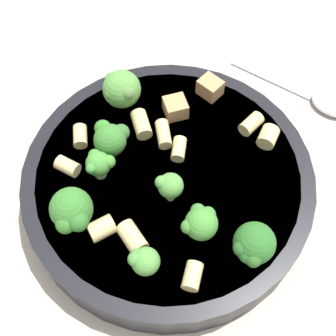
{
  "coord_description": "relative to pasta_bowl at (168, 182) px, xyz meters",
  "views": [
    {
      "loc": [
        -0.09,
        0.21,
        0.43
      ],
      "look_at": [
        0.0,
        0.0,
        0.05
      ],
      "focal_mm": 50.0,
      "sensor_mm": 36.0,
      "label": 1
    }
  ],
  "objects": [
    {
      "name": "rigatoni_0",
      "position": [
        0.03,
        0.08,
        0.03
      ],
      "size": [
        0.03,
        0.03,
        0.02
      ],
      "primitive_type": "cylinder",
      "rotation": [
        1.57,
        0.0,
        2.51
      ],
      "color": "#E0C67F",
      "rests_on": "pasta_bowl"
    },
    {
      "name": "rigatoni_3",
      "position": [
        -0.0,
        0.08,
        0.03
      ],
      "size": [
        0.03,
        0.03,
        0.02
      ],
      "primitive_type": "cylinder",
      "rotation": [
        1.57,
        0.0,
        1.01
      ],
      "color": "#E0C67F",
      "rests_on": "pasta_bowl"
    },
    {
      "name": "broccoli_floret_6",
      "position": [
        0.06,
        0.03,
        0.04
      ],
      "size": [
        0.03,
        0.03,
        0.03
      ],
      "color": "#9EC175",
      "rests_on": "pasta_bowl"
    },
    {
      "name": "rigatoni_5",
      "position": [
        -0.07,
        -0.07,
        0.03
      ],
      "size": [
        0.02,
        0.02,
        0.02
      ],
      "primitive_type": "cylinder",
      "rotation": [
        1.57,
        0.0,
        3.12
      ],
      "color": "#E0C67F",
      "rests_on": "pasta_bowl"
    },
    {
      "name": "pasta_bowl",
      "position": [
        0.0,
        0.0,
        0.0
      ],
      "size": [
        0.28,
        0.28,
        0.04
      ],
      "color": "black",
      "rests_on": "ground_plane"
    },
    {
      "name": "spoon",
      "position": [
        -0.11,
        -0.18,
        -0.02
      ],
      "size": [
        0.16,
        0.05,
        0.01
      ],
      "color": "#B2B2B7",
      "rests_on": "ground_plane"
    },
    {
      "name": "rigatoni_7",
      "position": [
        0.05,
        -0.04,
        0.02
      ],
      "size": [
        0.03,
        0.03,
        0.02
      ],
      "primitive_type": "cylinder",
      "rotation": [
        1.57,
        0.0,
        0.69
      ],
      "color": "#E0C67F",
      "rests_on": "pasta_bowl"
    },
    {
      "name": "chicken_chunk_1",
      "position": [
        0.02,
        -0.07,
        0.03
      ],
      "size": [
        0.03,
        0.03,
        0.02
      ],
      "primitive_type": "cube",
      "rotation": [
        0.0,
        0.0,
        2.29
      ],
      "color": "tan",
      "rests_on": "pasta_bowl"
    },
    {
      "name": "rigatoni_9",
      "position": [
        0.1,
        0.0,
        0.02
      ],
      "size": [
        0.02,
        0.03,
        0.01
      ],
      "primitive_type": "cylinder",
      "rotation": [
        1.57,
        0.0,
        0.54
      ],
      "color": "#E0C67F",
      "rests_on": "pasta_bowl"
    },
    {
      "name": "rigatoni_6",
      "position": [
        0.02,
        -0.04,
        0.02
      ],
      "size": [
        0.03,
        0.03,
        0.01
      ],
      "primitive_type": "cylinder",
      "rotation": [
        1.57,
        0.0,
        0.56
      ],
      "color": "#E0C67F",
      "rests_on": "pasta_bowl"
    },
    {
      "name": "broccoli_floret_3",
      "position": [
        0.05,
        0.08,
        0.04
      ],
      "size": [
        0.04,
        0.04,
        0.04
      ],
      "color": "#84AD60",
      "rests_on": "pasta_bowl"
    },
    {
      "name": "broccoli_floret_2",
      "position": [
        -0.01,
        0.02,
        0.04
      ],
      "size": [
        0.03,
        0.02,
        0.04
      ],
      "color": "#84AD60",
      "rests_on": "pasta_bowl"
    },
    {
      "name": "broccoli_floret_5",
      "position": [
        -0.1,
        0.05,
        0.04
      ],
      "size": [
        0.04,
        0.04,
        0.04
      ],
      "color": "#84AD60",
      "rests_on": "pasta_bowl"
    },
    {
      "name": "rigatoni_8",
      "position": [
        0.09,
        0.04,
        0.02
      ],
      "size": [
        0.02,
        0.02,
        0.01
      ],
      "primitive_type": "cylinder",
      "rotation": [
        1.57,
        0.0,
        1.48
      ],
      "color": "#E0C67F",
      "rests_on": "pasta_bowl"
    },
    {
      "name": "ground_plane",
      "position": [
        0.0,
        0.0,
        -0.02
      ],
      "size": [
        2.0,
        2.0,
        0.0
      ],
      "primitive_type": "plane",
      "color": "#BCB29E"
    },
    {
      "name": "rigatoni_2",
      "position": [
        -0.06,
        0.09,
        0.02
      ],
      "size": [
        0.02,
        0.02,
        0.01
      ],
      "primitive_type": "cylinder",
      "rotation": [
        1.57,
        0.0,
        0.17
      ],
      "color": "#E0C67F",
      "rests_on": "pasta_bowl"
    },
    {
      "name": "broccoli_floret_4",
      "position": [
        0.06,
        -0.0,
        0.04
      ],
      "size": [
        0.04,
        0.03,
        0.04
      ],
      "color": "#93B766",
      "rests_on": "pasta_bowl"
    },
    {
      "name": "chicken_chunk_0",
      "position": [
        0.0,
        -0.11,
        0.03
      ],
      "size": [
        0.03,
        0.03,
        0.02
      ],
      "primitive_type": "cube",
      "rotation": [
        0.0,
        0.0,
        2.81
      ],
      "color": "tan",
      "rests_on": "pasta_bowl"
    },
    {
      "name": "broccoli_floret_7",
      "position": [
        0.08,
        -0.06,
        0.04
      ],
      "size": [
        0.04,
        0.04,
        0.04
      ],
      "color": "#84AD60",
      "rests_on": "pasta_bowl"
    },
    {
      "name": "broccoli_floret_1",
      "position": [
        -0.05,
        0.04,
        0.04
      ],
      "size": [
        0.03,
        0.03,
        0.04
      ],
      "color": "#9EC175",
      "rests_on": "pasta_bowl"
    },
    {
      "name": "broccoli_floret_0",
      "position": [
        -0.02,
        0.09,
        0.03
      ],
      "size": [
        0.03,
        0.02,
        0.03
      ],
      "color": "#9EC175",
      "rests_on": "pasta_bowl"
    },
    {
      "name": "rigatoni_4",
      "position": [
        -0.0,
        -0.03,
        0.02
      ],
      "size": [
        0.02,
        0.03,
        0.01
      ],
      "primitive_type": "cylinder",
      "rotation": [
        1.57,
        0.0,
        0.28
      ],
      "color": "#E0C67F",
      "rests_on": "pasta_bowl"
    },
    {
      "name": "rigatoni_1",
      "position": [
        -0.05,
        -0.08,
        0.02
      ],
      "size": [
        0.02,
        0.03,
        0.01
      ],
      "primitive_type": "cylinder",
      "rotation": [
        1.57,
        0.0,
        2.8
      ],
      "color": "#E0C67F",
      "rests_on": "pasta_bowl"
    }
  ]
}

